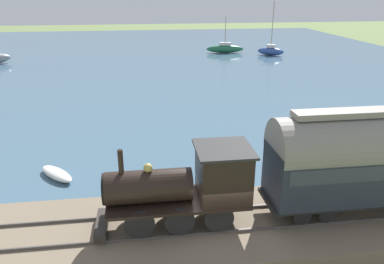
{
  "coord_description": "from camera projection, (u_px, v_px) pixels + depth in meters",
  "views": [
    {
      "loc": [
        -12.7,
        2.87,
        9.63
      ],
      "look_at": [
        7.78,
        0.07,
        1.67
      ],
      "focal_mm": 35.0,
      "sensor_mm": 36.0,
      "label": 1
    }
  ],
  "objects": [
    {
      "name": "passenger_coach",
      "position": [
        369.0,
        157.0,
        15.38
      ],
      "size": [
        2.47,
        8.62,
        4.51
      ],
      "color": "black",
      "rests_on": "rail_embankment"
    },
    {
      "name": "ground_plane",
      "position": [
        219.0,
        236.0,
        15.57
      ],
      "size": [
        200.0,
        200.0,
        0.0
      ],
      "primitive_type": "plane",
      "color": "#607542"
    },
    {
      "name": "rowboat_off_pier",
      "position": [
        285.0,
        145.0,
        24.04
      ],
      "size": [
        2.39,
        2.24,
        0.41
      ],
      "rotation": [
        0.0,
        0.0,
        0.86
      ],
      "color": "silver",
      "rests_on": "harbor_water"
    },
    {
      "name": "steam_locomotive",
      "position": [
        189.0,
        182.0,
        14.66
      ],
      "size": [
        2.22,
        6.16,
        3.35
      ],
      "color": "black",
      "rests_on": "rail_embankment"
    },
    {
      "name": "sailboat_green",
      "position": [
        225.0,
        49.0,
        59.56
      ],
      "size": [
        1.7,
        5.97,
        5.66
      ],
      "rotation": [
        0.0,
        0.0,
        -0.11
      ],
      "color": "#236B42",
      "rests_on": "harbor_water"
    },
    {
      "name": "rowboat_far_out",
      "position": [
        57.0,
        174.0,
        20.29
      ],
      "size": [
        2.57,
        2.39,
        0.43
      ],
      "rotation": [
        0.0,
        0.0,
        -0.85
      ],
      "color": "silver",
      "rests_on": "harbor_water"
    },
    {
      "name": "rowboat_near_shore",
      "position": [
        333.0,
        118.0,
        29.07
      ],
      "size": [
        0.93,
        2.12,
        0.37
      ],
      "rotation": [
        0.0,
        0.0,
        -0.09
      ],
      "color": "beige",
      "rests_on": "harbor_water"
    },
    {
      "name": "harbor_water",
      "position": [
        160.0,
        58.0,
        55.45
      ],
      "size": [
        80.0,
        80.0,
        0.01
      ],
      "color": "#426075",
      "rests_on": "ground"
    },
    {
      "name": "sailboat_blue",
      "position": [
        271.0,
        51.0,
        57.31
      ],
      "size": [
        3.2,
        3.99,
        7.94
      ],
      "rotation": [
        0.0,
        0.0,
        -0.59
      ],
      "color": "#335199",
      "rests_on": "harbor_water"
    },
    {
      "name": "rail_embankment",
      "position": [
        218.0,
        227.0,
        15.61
      ],
      "size": [
        5.34,
        56.0,
        0.71
      ],
      "color": "#756651",
      "rests_on": "ground"
    }
  ]
}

